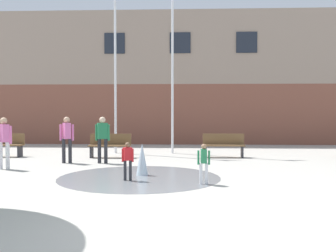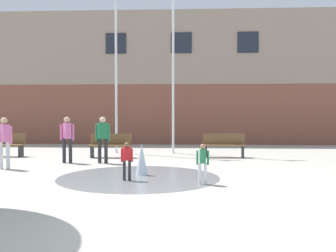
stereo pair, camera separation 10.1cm
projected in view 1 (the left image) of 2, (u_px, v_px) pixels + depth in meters
ground_plane at (167, 228)px, 5.96m from camera, size 100.00×100.00×0.00m
library_building at (181, 82)px, 23.88m from camera, size 36.00×6.05×7.19m
splash_fountain at (141, 170)px, 10.69m from camera, size 4.35×4.35×0.89m
park_bench_far_left at (3, 144)px, 15.36m from camera, size 1.60×0.44×0.91m
park_bench_center at (110, 145)px, 15.07m from camera, size 1.60×0.44×0.91m
park_bench_under_right_flagpole at (224, 145)px, 15.16m from camera, size 1.60×0.44×0.91m
adult_in_red at (4, 139)px, 12.01m from camera, size 0.50×0.37×1.59m
child_with_pink_shirt at (204, 161)px, 9.52m from camera, size 0.31×0.22×0.99m
adult_watching at (67, 136)px, 13.44m from camera, size 0.50×0.39×1.59m
adult_near_bench at (103, 136)px, 13.38m from camera, size 0.50×0.33×1.59m
child_running at (128, 158)px, 10.03m from camera, size 0.31×0.21×0.99m
flagpole_left at (116, 48)px, 16.55m from camera, size 0.80×0.10×8.37m
flagpole_right at (173, 49)px, 16.44m from camera, size 0.80×0.10×8.27m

